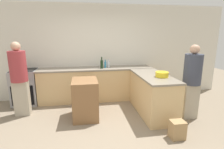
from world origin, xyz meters
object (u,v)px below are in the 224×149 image
Objects in this scene: island_table at (85,99)px; dish_soap_bottle at (105,65)px; mixing_bowl at (162,74)px; vinegar_bottle_clear at (108,64)px; paper_bag at (177,130)px; wine_bottle_dark at (102,64)px; range_oven at (26,87)px; person_at_peninsula at (192,80)px; person_by_range at (19,77)px.

dish_soap_bottle is at bearing 60.92° from island_table.
dish_soap_bottle is at bearing 130.27° from mixing_bowl.
mixing_bowl is at bearing -53.22° from vinegar_bottle_clear.
dish_soap_bottle is at bearing 115.21° from paper_bag.
wine_bottle_dark is 0.25m from vinegar_bottle_clear.
island_table is 1.99m from paper_bag.
range_oven is 2.83× the size of paper_bag.
person_at_peninsula is (1.62, -1.52, -0.14)m from vinegar_bottle_clear.
person_at_peninsula is (1.82, -1.38, -0.17)m from wine_bottle_dark.
paper_bag is (0.94, -2.23, -0.86)m from vinegar_bottle_clear.
range_oven is at bearing 99.88° from person_by_range.
island_table is at bearing -116.31° from wine_bottle_dark.
island_table is 2.39m from person_at_peninsula.
island_table is 1.57m from person_by_range.
vinegar_bottle_clear reaches higher than paper_bag.
paper_bag is at bearing -64.79° from dish_soap_bottle.
person_by_range is 3.50m from paper_bag.
mixing_bowl is (3.27, -1.31, 0.52)m from range_oven.
dish_soap_bottle is at bearing -0.35° from range_oven.
vinegar_bottle_clear is at bearing 126.78° from mixing_bowl.
dish_soap_bottle is 2.26m from person_at_peninsula.
paper_bag is at bearing -34.53° from range_oven.
dish_soap_bottle is 0.13× the size of person_by_range.
dish_soap_bottle is at bearing 19.04° from person_by_range.
paper_bag is at bearing -67.29° from vinegar_bottle_clear.
vinegar_bottle_clear is 2.22m from person_at_peninsula.
vinegar_bottle_clear reaches higher than dish_soap_bottle.
dish_soap_bottle is 0.14× the size of person_at_peninsula.
vinegar_bottle_clear is 1.03× the size of dish_soap_bottle.
person_by_range is at bearing 165.87° from island_table.
person_by_range reaches higher than person_at_peninsula.
person_by_range reaches higher than mixing_bowl.
wine_bottle_dark is (0.49, 0.98, 0.62)m from island_table.
range_oven is at bearing 158.19° from mixing_bowl.
range_oven is at bearing 177.20° from wine_bottle_dark.
wine_bottle_dark reaches higher than range_oven.
range_oven is at bearing 145.46° from island_table.
wine_bottle_dark is 0.14m from dish_soap_bottle.
island_table is at bearing 172.48° from mixing_bowl.
person_at_peninsula is at bearing -15.99° from mixing_bowl.
person_at_peninsula reaches higher than vinegar_bottle_clear.
island_table is 0.52× the size of person_by_range.
dish_soap_bottle is at bearing 139.34° from person_at_peninsula.
mixing_bowl is 0.85× the size of paper_bag.
person_by_range is 5.09× the size of paper_bag.
wine_bottle_dark is (-1.21, 1.21, 0.07)m from mixing_bowl.
mixing_bowl is 1.70m from dish_soap_bottle.
paper_bag is (-0.68, -0.72, -0.72)m from person_at_peninsula.
vinegar_bottle_clear is 0.14× the size of person_at_peninsula.
vinegar_bottle_clear is (0.69, 1.12, 0.59)m from island_table.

